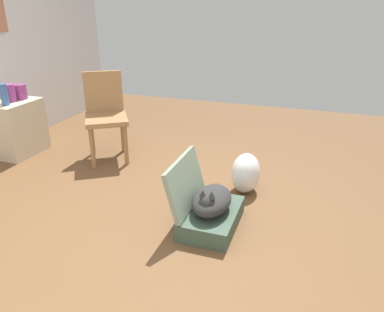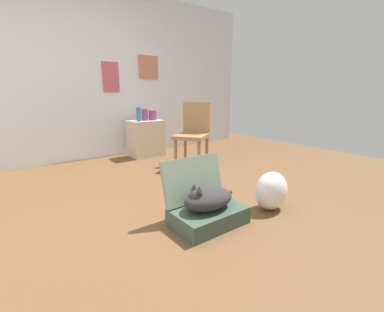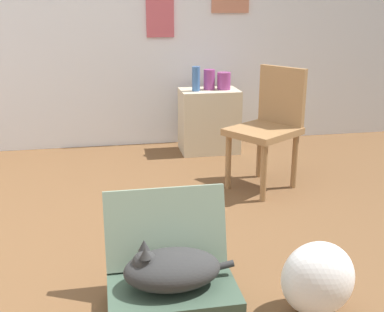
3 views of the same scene
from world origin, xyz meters
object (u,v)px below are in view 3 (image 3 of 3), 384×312
Objects in this scene: suitcase_base at (173,299)px; plastic_bag_white at (318,279)px; vase_short at (224,81)px; vase_round at (209,80)px; cat at (170,269)px; vase_tall at (196,79)px; side_table at (209,121)px; chair at (269,124)px.

plastic_bag_white is at bearing -10.89° from suitcase_base.
vase_round is at bearing 172.58° from vase_short.
cat is at bearing 169.22° from plastic_bag_white.
cat is 2.49m from vase_tall.
suitcase_base is 0.99× the size of side_table.
vase_round is (0.13, 0.05, -0.02)m from vase_tall.
side_table is at bearing -90.00° from vase_round.
chair reaches higher than side_table.
cat is at bearing -67.19° from chair.
vase_tall is at bearing 76.56° from suitcase_base.
vase_tall reaches higher than cat.
vase_round is (0.70, 2.43, 0.61)m from suitcase_base.
plastic_bag_white is (0.65, -0.12, -0.05)m from cat.
chair is (0.30, 1.57, 0.32)m from plastic_bag_white.
suitcase_base is 3.16× the size of vase_round.
side_table is (0.71, 2.42, 0.07)m from cat.
vase_tall is at bearing 91.65° from plastic_bag_white.
cat is 2.34× the size of vase_tall.
suitcase_base is 0.66m from plastic_bag_white.
plastic_bag_white is 1.91× the size of vase_round.
plastic_bag_white is at bearing -10.78° from cat.
side_table is 0.65× the size of chair.
vase_tall is at bearing 76.36° from cat.
vase_round is at bearing 90.00° from side_table.
chair reaches higher than vase_tall.
vase_tall is (-0.13, -0.04, 0.40)m from side_table.
cat is at bearing -106.38° from side_table.
side_table is at bearing 88.60° from plastic_bag_white.
side_table is at bearing 73.62° from cat.
cat is 2.80× the size of vase_round.
vase_tall is at bearing 168.17° from chair.
chair is (0.95, 1.45, 0.42)m from suitcase_base.
side_table is 0.43m from vase_tall.
suitcase_base is 3.69× the size of vase_short.
plastic_bag_white is 0.39× the size of chair.
suitcase_base is 0.64× the size of chair.
vase_tall is at bearing -172.26° from vase_short.
cat is 0.66m from plastic_bag_white.
vase_tall is 0.24× the size of chair.
vase_round is at bearing 21.90° from vase_tall.
cat is 0.88× the size of side_table.
side_table reaches higher than cat.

